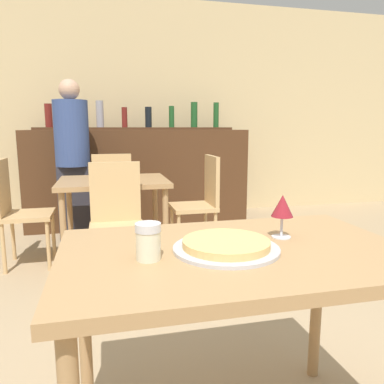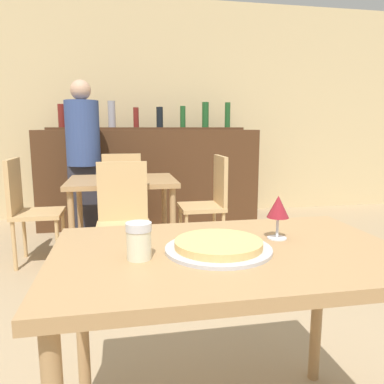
# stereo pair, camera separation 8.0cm
# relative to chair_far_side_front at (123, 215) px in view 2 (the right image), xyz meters

# --- Properties ---
(wall_back) EXTENTS (8.00, 0.05, 2.80)m
(wall_back) POSITION_rel_chair_far_side_front_xyz_m (0.34, 2.28, 0.88)
(wall_back) COLOR #D1B784
(wall_back) RESTS_ON ground_plane
(dining_table_near) EXTENTS (1.16, 0.74, 0.77)m
(dining_table_near) POSITION_rel_chair_far_side_front_xyz_m (0.34, -1.64, 0.16)
(dining_table_near) COLOR #A87F51
(dining_table_near) RESTS_ON ground_plane
(dining_table_far) EXTENTS (0.93, 0.74, 0.72)m
(dining_table_far) POSITION_rel_chair_far_side_front_xyz_m (-0.00, 0.54, 0.11)
(dining_table_far) COLOR #A87F51
(dining_table_far) RESTS_ON ground_plane
(bar_counter) EXTENTS (2.60, 0.56, 1.14)m
(bar_counter) POSITION_rel_chair_far_side_front_xyz_m (0.34, 1.78, 0.05)
(bar_counter) COLOR #4C2D19
(bar_counter) RESTS_ON ground_plane
(bar_back_shelf) EXTENTS (2.39, 0.24, 0.34)m
(bar_back_shelf) POSITION_rel_chair_far_side_front_xyz_m (0.33, 1.92, 0.70)
(bar_back_shelf) COLOR #4C2D19
(bar_back_shelf) RESTS_ON bar_counter
(chair_far_side_front) EXTENTS (0.40, 0.40, 0.91)m
(chair_far_side_front) POSITION_rel_chair_far_side_front_xyz_m (0.00, 0.00, 0.00)
(chair_far_side_front) COLOR tan
(chair_far_side_front) RESTS_ON ground_plane
(chair_far_side_back) EXTENTS (0.40, 0.40, 0.91)m
(chair_far_side_back) POSITION_rel_chair_far_side_front_xyz_m (0.00, 1.08, 0.00)
(chair_far_side_back) COLOR tan
(chair_far_side_back) RESTS_ON ground_plane
(chair_far_side_left) EXTENTS (0.40, 0.40, 0.91)m
(chair_far_side_left) POSITION_rel_chair_far_side_front_xyz_m (-0.80, 0.54, 0.00)
(chair_far_side_left) COLOR tan
(chair_far_side_left) RESTS_ON ground_plane
(chair_far_side_right) EXTENTS (0.40, 0.40, 0.91)m
(chair_far_side_right) POSITION_rel_chair_far_side_front_xyz_m (0.80, 0.54, 0.00)
(chair_far_side_right) COLOR tan
(chair_far_side_right) RESTS_ON ground_plane
(pizza_tray) EXTENTS (0.35, 0.35, 0.04)m
(pizza_tray) POSITION_rel_chair_far_side_front_xyz_m (0.30, -1.66, 0.26)
(pizza_tray) COLOR #B7B7BC
(pizza_tray) RESTS_ON dining_table_near
(cheese_shaker) EXTENTS (0.08, 0.08, 0.11)m
(cheese_shaker) POSITION_rel_chair_far_side_front_xyz_m (0.04, -1.68, 0.31)
(cheese_shaker) COLOR beige
(cheese_shaker) RESTS_ON dining_table_near
(person_standing) EXTENTS (0.34, 0.34, 1.64)m
(person_standing) POSITION_rel_chair_far_side_front_xyz_m (-0.38, 1.20, 0.37)
(person_standing) COLOR #2D2D38
(person_standing) RESTS_ON ground_plane
(wine_glass) EXTENTS (0.08, 0.08, 0.16)m
(wine_glass) POSITION_rel_chair_far_side_front_xyz_m (0.55, -1.56, 0.36)
(wine_glass) COLOR silver
(wine_glass) RESTS_ON dining_table_near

